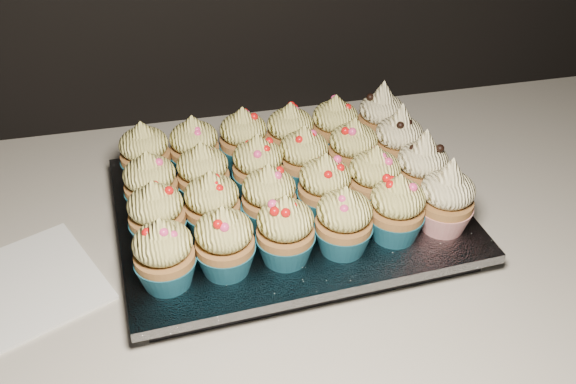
% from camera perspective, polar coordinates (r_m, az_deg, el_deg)
% --- Properties ---
extents(worktop, '(2.44, 0.64, 0.04)m').
position_cam_1_polar(worktop, '(0.79, -9.57, -5.83)').
color(worktop, beige).
rests_on(worktop, cabinet).
extents(napkin, '(0.21, 0.21, 0.00)m').
position_cam_1_polar(napkin, '(0.77, -22.58, -7.82)').
color(napkin, white).
rests_on(napkin, worktop).
extents(baking_tray, '(0.39, 0.30, 0.02)m').
position_cam_1_polar(baking_tray, '(0.79, 0.00, -2.30)').
color(baking_tray, black).
rests_on(baking_tray, worktop).
extents(foil_lining, '(0.42, 0.34, 0.01)m').
position_cam_1_polar(foil_lining, '(0.78, 0.00, -1.31)').
color(foil_lining, silver).
rests_on(foil_lining, baking_tray).
extents(cupcake_0, '(0.06, 0.06, 0.08)m').
position_cam_1_polar(cupcake_0, '(0.66, -10.95, -5.48)').
color(cupcake_0, '#185B73').
rests_on(cupcake_0, foil_lining).
extents(cupcake_1, '(0.06, 0.06, 0.08)m').
position_cam_1_polar(cupcake_1, '(0.66, -5.65, -4.45)').
color(cupcake_1, '#185B73').
rests_on(cupcake_1, foil_lining).
extents(cupcake_2, '(0.06, 0.06, 0.08)m').
position_cam_1_polar(cupcake_2, '(0.67, -0.23, -3.48)').
color(cupcake_2, '#185B73').
rests_on(cupcake_2, foil_lining).
extents(cupcake_3, '(0.06, 0.06, 0.08)m').
position_cam_1_polar(cupcake_3, '(0.69, 4.98, -2.64)').
color(cupcake_3, '#185B73').
rests_on(cupcake_3, foil_lining).
extents(cupcake_4, '(0.06, 0.06, 0.08)m').
position_cam_1_polar(cupcake_4, '(0.71, 9.63, -1.51)').
color(cupcake_4, '#185B73').
rests_on(cupcake_4, foil_lining).
extents(cupcake_5, '(0.06, 0.06, 0.10)m').
position_cam_1_polar(cupcake_5, '(0.73, 13.90, -0.60)').
color(cupcake_5, '#A21619').
rests_on(cupcake_5, foil_lining).
extents(cupcake_6, '(0.06, 0.06, 0.08)m').
position_cam_1_polar(cupcake_6, '(0.71, -11.58, -2.06)').
color(cupcake_6, '#185B73').
rests_on(cupcake_6, foil_lining).
extents(cupcake_7, '(0.06, 0.06, 0.08)m').
position_cam_1_polar(cupcake_7, '(0.71, -6.73, -1.19)').
color(cupcake_7, '#185B73').
rests_on(cupcake_7, foil_lining).
extents(cupcake_8, '(0.06, 0.06, 0.08)m').
position_cam_1_polar(cupcake_8, '(0.72, -1.70, -0.57)').
color(cupcake_8, '#185B73').
rests_on(cupcake_8, foil_lining).
extents(cupcake_9, '(0.06, 0.06, 0.08)m').
position_cam_1_polar(cupcake_9, '(0.73, 3.28, 0.42)').
color(cupcake_9, '#185B73').
rests_on(cupcake_9, foil_lining).
extents(cupcake_10, '(0.06, 0.06, 0.08)m').
position_cam_1_polar(cupcake_10, '(0.75, 7.65, 1.12)').
color(cupcake_10, '#185B73').
rests_on(cupcake_10, foil_lining).
extents(cupcake_11, '(0.06, 0.06, 0.10)m').
position_cam_1_polar(cupcake_11, '(0.78, 11.79, 2.03)').
color(cupcake_11, '#A21619').
rests_on(cupcake_11, foil_lining).
extents(cupcake_12, '(0.06, 0.06, 0.08)m').
position_cam_1_polar(cupcake_12, '(0.75, -12.09, 0.62)').
color(cupcake_12, '#185B73').
rests_on(cupcake_12, foil_lining).
extents(cupcake_13, '(0.06, 0.06, 0.08)m').
position_cam_1_polar(cupcake_13, '(0.76, -7.53, 1.48)').
color(cupcake_13, '#185B73').
rests_on(cupcake_13, foil_lining).
extents(cupcake_14, '(0.06, 0.06, 0.08)m').
position_cam_1_polar(cupcake_14, '(0.77, -2.67, 2.21)').
color(cupcake_14, '#185B73').
rests_on(cupcake_14, foil_lining).
extents(cupcake_15, '(0.06, 0.06, 0.08)m').
position_cam_1_polar(cupcake_15, '(0.78, 1.42, 3.00)').
color(cupcake_15, '#185B73').
rests_on(cupcake_15, foil_lining).
extents(cupcake_16, '(0.06, 0.06, 0.08)m').
position_cam_1_polar(cupcake_16, '(0.80, 5.79, 3.69)').
color(cupcake_16, '#185B73').
rests_on(cupcake_16, foil_lining).
extents(cupcake_17, '(0.06, 0.06, 0.10)m').
position_cam_1_polar(cupcake_17, '(0.82, 9.79, 4.43)').
color(cupcake_17, '#A21619').
rests_on(cupcake_17, foil_lining).
extents(cupcake_18, '(0.06, 0.06, 0.08)m').
position_cam_1_polar(cupcake_18, '(0.81, -12.58, 3.29)').
color(cupcake_18, '#185B73').
rests_on(cupcake_18, foil_lining).
extents(cupcake_19, '(0.06, 0.06, 0.08)m').
position_cam_1_polar(cupcake_19, '(0.81, -8.30, 3.88)').
color(cupcake_19, '#185B73').
rests_on(cupcake_19, foil_lining).
extents(cupcake_20, '(0.06, 0.06, 0.08)m').
position_cam_1_polar(cupcake_20, '(0.82, -3.96, 4.70)').
color(cupcake_20, '#185B73').
rests_on(cupcake_20, foil_lining).
extents(cupcake_21, '(0.06, 0.06, 0.08)m').
position_cam_1_polar(cupcake_21, '(0.83, 0.21, 5.15)').
color(cupcake_21, '#185B73').
rests_on(cupcake_21, foil_lining).
extents(cupcake_22, '(0.06, 0.06, 0.08)m').
position_cam_1_polar(cupcake_22, '(0.85, 4.18, 5.82)').
color(cupcake_22, '#185B73').
rests_on(cupcake_22, foil_lining).
extents(cupcake_23, '(0.06, 0.06, 0.10)m').
position_cam_1_polar(cupcake_23, '(0.87, 8.26, 6.55)').
color(cupcake_23, '#A21619').
rests_on(cupcake_23, foil_lining).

